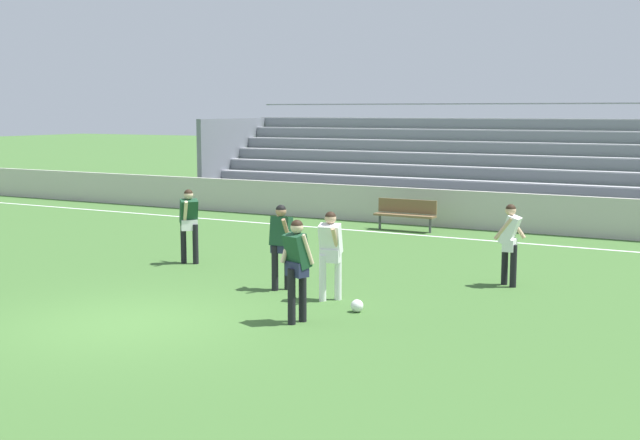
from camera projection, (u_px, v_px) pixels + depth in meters
ground_plane at (129, 323)px, 13.36m from camera, size 160.00×160.00×0.00m
field_line_sideline at (398, 234)px, 23.02m from camera, size 44.00×0.12×0.01m
sideline_wall at (423, 207)px, 24.61m from camera, size 48.00×0.16×1.11m
bleacher_stand at (554, 167)px, 25.83m from camera, size 24.47×4.82×3.71m
bench_centre_sideline at (406, 212)px, 23.53m from camera, size 1.80×0.40×0.90m
player_dark_trailing_run at (297, 262)px, 13.23m from camera, size 0.55×0.45×1.70m
player_white_deep_cover at (330, 248)px, 14.83m from camera, size 0.47×0.63×1.64m
player_dark_challenging at (281, 240)px, 15.69m from camera, size 0.45×0.51×1.66m
player_dark_dropping_back at (189, 219)px, 18.41m from camera, size 0.53×0.66×1.69m
player_white_overlapping at (510, 238)px, 16.06m from camera, size 0.54×0.44×1.63m
soccer_ball at (357, 306)px, 14.07m from camera, size 0.22×0.22×0.22m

